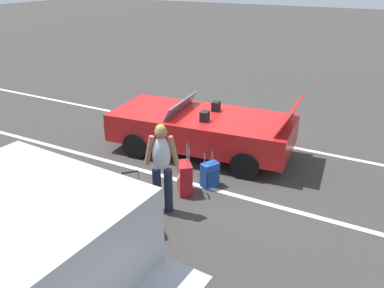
{
  "coord_description": "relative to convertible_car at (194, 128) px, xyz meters",
  "views": [
    {
      "loc": [
        -3.76,
        7.5,
        3.97
      ],
      "look_at": [
        -0.37,
        1.17,
        0.75
      ],
      "focal_mm": 36.83,
      "sensor_mm": 36.0,
      "label": 1
    }
  ],
  "objects": [
    {
      "name": "lot_line_far",
      "position": [
        -0.2,
        4.1,
        -0.59
      ],
      "size": [
        18.0,
        0.12,
        0.01
      ],
      "primitive_type": "cube",
      "color": "silver",
      "rests_on": "ground_plane"
    },
    {
      "name": "suitcase_large_black",
      "position": [
        -0.65,
        3.27,
        -0.22
      ],
      "size": [
        0.53,
        0.54,
        1.11
      ],
      "rotation": [
        0.0,
        0.0,
        2.38
      ],
      "color": "black",
      "rests_on": "ground_plane"
    },
    {
      "name": "ground_plane",
      "position": [
        -0.2,
        -0.02,
        -0.59
      ],
      "size": [
        80.0,
        80.0,
        0.0
      ],
      "primitive_type": "plane",
      "color": "#383533"
    },
    {
      "name": "lot_line_mid",
      "position": [
        -0.2,
        1.4,
        -0.59
      ],
      "size": [
        18.0,
        0.12,
        0.01
      ],
      "primitive_type": "cube",
      "color": "silver",
      "rests_on": "ground_plane"
    },
    {
      "name": "traveler_person",
      "position": [
        -0.7,
        2.48,
        0.34
      ],
      "size": [
        0.58,
        0.34,
        1.65
      ],
      "rotation": [
        0.0,
        0.0,
        -1.13
      ],
      "color": "#1E2338",
      "rests_on": "ground_plane"
    },
    {
      "name": "convertible_car",
      "position": [
        0.0,
        0.0,
        0.0
      ],
      "size": [
        4.35,
        2.16,
        1.5
      ],
      "rotation": [
        0.0,
        0.0,
        0.1
      ],
      "color": "red",
      "rests_on": "ground_plane"
    },
    {
      "name": "suitcase_medium_bright",
      "position": [
        -0.74,
        1.75,
        -0.28
      ],
      "size": [
        0.44,
        0.46,
        1.0
      ],
      "rotation": [
        0.0,
        0.0,
        0.68
      ],
      "color": "red",
      "rests_on": "ground_plane"
    },
    {
      "name": "suitcase_small_carryon",
      "position": [
        -1.05,
        1.3,
        -0.34
      ],
      "size": [
        0.34,
        0.39,
        0.75
      ],
      "rotation": [
        0.0,
        0.0,
        2.67
      ],
      "color": "#1E479E",
      "rests_on": "ground_plane"
    },
    {
      "name": "lot_line_near",
      "position": [
        -0.2,
        -1.3,
        -0.59
      ],
      "size": [
        18.0,
        0.12,
        0.01
      ],
      "primitive_type": "cube",
      "color": "silver",
      "rests_on": "ground_plane"
    }
  ]
}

